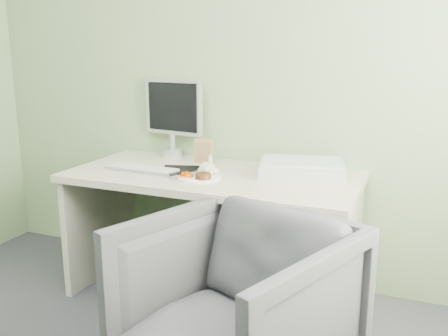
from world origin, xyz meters
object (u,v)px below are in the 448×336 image
at_px(plate, 199,178).
at_px(scanner, 302,169).
at_px(desk, 212,205).
at_px(monitor, 173,113).
at_px(desk_chair, 236,310).

height_order(plate, scanner, scanner).
bearing_deg(desk, monitor, 142.22).
relative_size(plate, desk_chair, 0.28).
distance_m(desk, scanner, 0.54).
distance_m(monitor, desk_chair, 1.48).
bearing_deg(desk_chair, monitor, 149.16).
xyz_separation_m(desk, scanner, (0.46, 0.16, 0.22)).
bearing_deg(plate, scanner, 31.20).
bearing_deg(plate, desk, 83.85).
bearing_deg(monitor, plate, -41.10).
height_order(desk, plate, plate).
distance_m(desk, plate, 0.23).
relative_size(plate, scanner, 0.50).
bearing_deg(plate, monitor, 131.08).
bearing_deg(monitor, desk_chair, -43.77).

